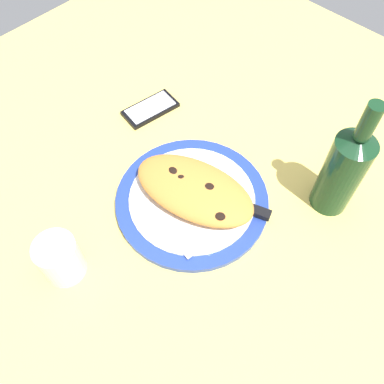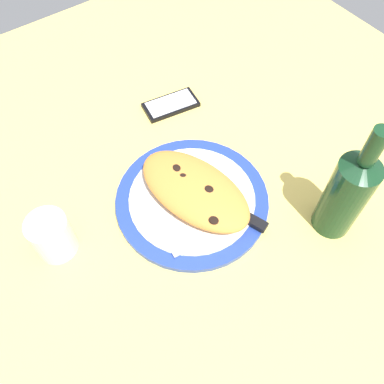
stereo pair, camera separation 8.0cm
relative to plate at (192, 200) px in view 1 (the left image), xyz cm
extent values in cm
cube|color=#EACC60|center=(0.00, 0.00, -2.27)|extent=(150.00, 150.00, 3.00)
cylinder|color=#233D99|center=(0.00, 0.00, -0.11)|extent=(30.78, 30.78, 1.33)
cylinder|color=white|center=(0.00, 0.00, 0.71)|extent=(25.32, 25.32, 0.30)
ellipsoid|color=orange|center=(-0.27, 0.65, 3.09)|extent=(27.56, 18.85, 4.47)
ellipsoid|color=black|center=(-5.01, -0.43, 4.85)|extent=(2.81, 2.27, 0.89)
ellipsoid|color=black|center=(7.91, -0.83, 4.28)|extent=(2.66, 2.46, 0.82)
ellipsoid|color=black|center=(-2.84, -0.15, 4.95)|extent=(2.69, 2.62, 0.75)
ellipsoid|color=black|center=(2.51, 2.01, 4.93)|extent=(3.20, 3.00, 0.90)
ellipsoid|color=black|center=(-3.97, -0.78, 4.89)|extent=(2.01, 1.88, 0.59)
cube|color=silver|center=(-1.81, -7.88, 1.06)|extent=(13.52, 2.55, 0.40)
cube|color=silver|center=(6.88, -8.95, 1.06)|extent=(4.24, 2.67, 0.40)
cube|color=silver|center=(-1.46, 1.39, 1.06)|extent=(12.68, 5.92, 0.40)
cube|color=black|center=(9.38, 5.33, 1.46)|extent=(10.22, 5.35, 1.20)
cube|color=black|center=(-24.72, 11.71, -0.27)|extent=(8.30, 13.61, 1.00)
cube|color=white|center=(-24.72, 11.71, 0.31)|extent=(7.12, 11.95, 0.16)
cylinder|color=silver|center=(-6.69, -26.39, 3.78)|extent=(7.43, 7.43, 9.11)
cylinder|color=silver|center=(-6.69, -26.39, 1.59)|extent=(6.83, 6.83, 4.33)
cylinder|color=#14381E|center=(19.82, 19.25, 8.17)|extent=(7.46, 7.46, 17.88)
cone|color=#14381E|center=(19.82, 19.25, 18.04)|extent=(7.46, 7.46, 1.86)
cylinder|color=#14381E|center=(19.82, 19.25, 22.53)|extent=(2.83, 2.83, 7.10)
camera|label=1|loc=(30.13, -31.70, 69.81)|focal=38.23mm
camera|label=2|loc=(35.40, -25.69, 69.81)|focal=38.23mm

